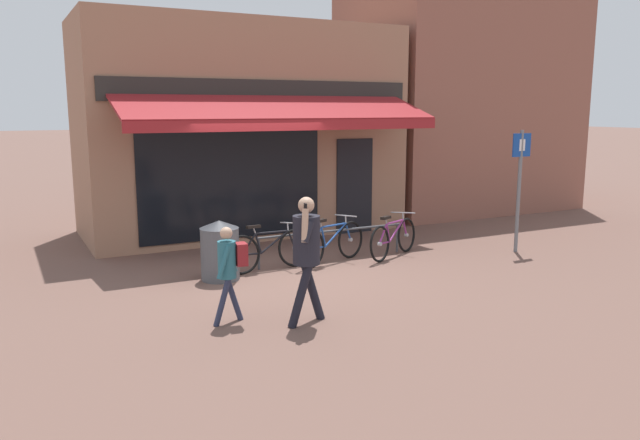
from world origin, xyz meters
TOP-DOWN VIEW (x-y plane):
  - ground_plane at (0.00, 0.00)m, footprint 160.00×160.00m
  - shop_front at (0.75, 4.01)m, footprint 6.94×4.48m
  - neighbour_building at (7.34, 4.53)m, footprint 5.84×4.00m
  - bike_rack_rail at (1.14, 0.43)m, footprint 2.98×0.04m
  - bicycle_black at (-0.17, 0.31)m, footprint 1.70×0.52m
  - bicycle_blue at (1.02, 0.26)m, footprint 1.69×0.76m
  - bicycle_purple at (2.30, 0.15)m, footprint 1.55×0.86m
  - pedestrian_adult at (-0.78, -2.42)m, footprint 0.60×0.54m
  - pedestrian_child at (-1.65, -1.95)m, footprint 0.49×0.34m
  - litter_bin at (-1.10, 0.13)m, footprint 0.63×0.63m
  - parking_sign at (4.65, -0.61)m, footprint 0.44×0.07m

SIDE VIEW (x-z plane):
  - ground_plane at x=0.00m, z-range 0.00..0.00m
  - bicycle_black at x=-0.17m, z-range -0.05..0.78m
  - bicycle_purple at x=2.30m, z-range -0.05..0.77m
  - bicycle_blue at x=1.02m, z-range -0.04..0.79m
  - bike_rack_rail at x=1.14m, z-range 0.18..0.75m
  - litter_bin at x=-1.10m, z-range 0.00..0.98m
  - pedestrian_child at x=-1.65m, z-range 0.16..1.44m
  - pedestrian_adult at x=-0.78m, z-range 0.19..1.86m
  - parking_sign at x=4.65m, z-range 0.27..2.62m
  - shop_front at x=0.75m, z-range 0.00..4.58m
  - neighbour_building at x=7.34m, z-range 0.00..5.80m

